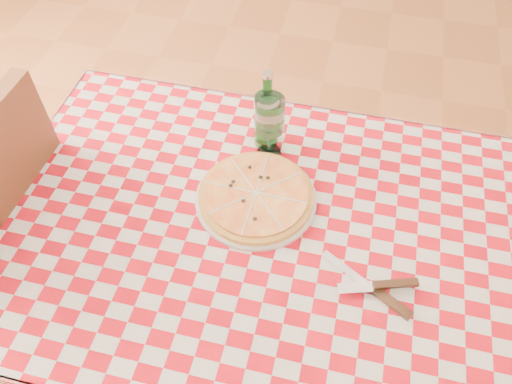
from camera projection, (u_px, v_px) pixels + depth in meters
The scene contains 6 objects.
dining_table at pixel (258, 251), 1.25m from camera, with size 1.20×0.80×0.75m.
tablecloth at pixel (258, 230), 1.17m from camera, with size 1.30×0.90×0.01m, color #A80A16.
pizza_plate at pixel (256, 195), 1.21m from camera, with size 0.30×0.30×0.04m, color #BF803F, non-canonical shape.
water_bottle at pixel (267, 110), 1.25m from camera, with size 0.07×0.07×0.23m, color #1A6826, non-canonical shape.
wine_glass at pixel (269, 128), 1.24m from camera, with size 0.07×0.07×0.19m, color white, non-canonical shape.
cutlery at pixel (373, 287), 1.06m from camera, with size 0.24×0.20×0.03m, color silver, non-canonical shape.
Camera 1 is at (0.15, -0.64, 1.73)m, focal length 35.00 mm.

